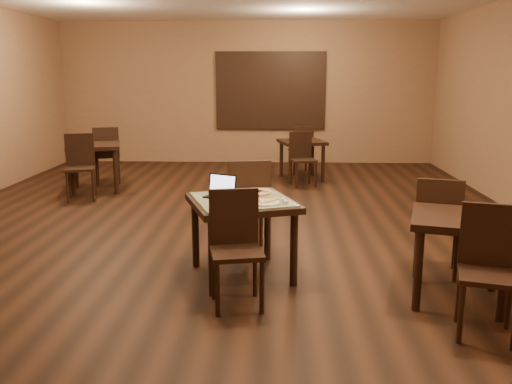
{
  "coord_description": "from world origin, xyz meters",
  "views": [
    {
      "loc": [
        0.66,
        -6.8,
        1.91
      ],
      "look_at": [
        0.46,
        -1.96,
        0.85
      ],
      "focal_mm": 38.0,
      "sensor_mm": 36.0,
      "label": 1
    }
  ],
  "objects_px": {
    "pizza_pan": "(256,193)",
    "other_table_a": "(302,147)",
    "laptop": "(222,191)",
    "other_table_c_chair_far": "(438,221)",
    "other_table_a_chair_near": "(302,155)",
    "other_table_c_chair_near": "(489,262)",
    "tiled_table": "(242,209)",
    "other_table_a_chair_far": "(302,147)",
    "chair_main_near": "(235,241)",
    "chair_main_far": "(248,202)",
    "other_table_c": "(461,231)",
    "other_table_b_chair_far": "(107,152)",
    "other_table_b": "(94,152)",
    "other_table_b_chair_near": "(80,163)"
  },
  "relations": [
    {
      "from": "other_table_a_chair_near",
      "to": "other_table_b",
      "type": "xyz_separation_m",
      "value": [
        -3.45,
        -0.59,
        0.12
      ]
    },
    {
      "from": "pizza_pan",
      "to": "other_table_c_chair_near",
      "type": "height_order",
      "value": "other_table_c_chair_near"
    },
    {
      "from": "laptop",
      "to": "pizza_pan",
      "type": "bearing_deg",
      "value": 48.93
    },
    {
      "from": "other_table_b",
      "to": "other_table_b_chair_near",
      "type": "xyz_separation_m",
      "value": [
        -0.02,
        -0.59,
        -0.08
      ]
    },
    {
      "from": "other_table_b_chair_near",
      "to": "other_table_b_chair_far",
      "type": "bearing_deg",
      "value": 71.68
    },
    {
      "from": "chair_main_far",
      "to": "other_table_a_chair_far",
      "type": "height_order",
      "value": "chair_main_far"
    },
    {
      "from": "other_table_a",
      "to": "other_table_b_chair_far",
      "type": "xyz_separation_m",
      "value": [
        -3.45,
        -0.55,
        -0.03
      ]
    },
    {
      "from": "chair_main_near",
      "to": "laptop",
      "type": "relative_size",
      "value": 2.73
    },
    {
      "from": "laptop",
      "to": "other_table_b_chair_near",
      "type": "distance_m",
      "value": 4.01
    },
    {
      "from": "chair_main_far",
      "to": "pizza_pan",
      "type": "height_order",
      "value": "chair_main_far"
    },
    {
      "from": "chair_main_far",
      "to": "other_table_b_chair_far",
      "type": "relative_size",
      "value": 1.04
    },
    {
      "from": "chair_main_near",
      "to": "other_table_c",
      "type": "distance_m",
      "value": 1.9
    },
    {
      "from": "pizza_pan",
      "to": "other_table_c_chair_near",
      "type": "bearing_deg",
      "value": -36.43
    },
    {
      "from": "other_table_a",
      "to": "other_table_b_chair_near",
      "type": "height_order",
      "value": "other_table_b_chair_near"
    },
    {
      "from": "other_table_b_chair_far",
      "to": "other_table_a",
      "type": "bearing_deg",
      "value": 173.06
    },
    {
      "from": "other_table_a_chair_far",
      "to": "other_table_c",
      "type": "xyz_separation_m",
      "value": [
        1.08,
        -5.98,
        0.1
      ]
    },
    {
      "from": "other_table_c_chair_near",
      "to": "other_table_c_chair_far",
      "type": "bearing_deg",
      "value": 107.95
    },
    {
      "from": "tiled_table",
      "to": "other_table_c_chair_far",
      "type": "relative_size",
      "value": 1.21
    },
    {
      "from": "chair_main_far",
      "to": "other_table_c_chair_far",
      "type": "height_order",
      "value": "chair_main_far"
    },
    {
      "from": "other_table_a",
      "to": "other_table_a_chair_near",
      "type": "distance_m",
      "value": 0.55
    },
    {
      "from": "pizza_pan",
      "to": "other_table_a",
      "type": "bearing_deg",
      "value": 82.03
    },
    {
      "from": "laptop",
      "to": "other_table_c_chair_far",
      "type": "bearing_deg",
      "value": 23.94
    },
    {
      "from": "other_table_a_chair_near",
      "to": "other_table_b_chair_near",
      "type": "distance_m",
      "value": 3.67
    },
    {
      "from": "other_table_a_chair_near",
      "to": "other_table_c_chair_far",
      "type": "relative_size",
      "value": 0.95
    },
    {
      "from": "other_table_a_chair_far",
      "to": "other_table_b",
      "type": "relative_size",
      "value": 0.9
    },
    {
      "from": "pizza_pan",
      "to": "other_table_b_chair_far",
      "type": "relative_size",
      "value": 0.35
    },
    {
      "from": "tiled_table",
      "to": "other_table_c_chair_far",
      "type": "height_order",
      "value": "other_table_c_chair_far"
    },
    {
      "from": "other_table_a",
      "to": "other_table_b_chair_far",
      "type": "bearing_deg",
      "value": 174.15
    },
    {
      "from": "pizza_pan",
      "to": "other_table_a_chair_near",
      "type": "bearing_deg",
      "value": 81.29
    },
    {
      "from": "other_table_a_chair_far",
      "to": "other_table_c_chair_far",
      "type": "relative_size",
      "value": 0.95
    },
    {
      "from": "other_table_c",
      "to": "other_table_c_chair_near",
      "type": "bearing_deg",
      "value": -72.05
    },
    {
      "from": "chair_main_near",
      "to": "laptop",
      "type": "height_order",
      "value": "chair_main_near"
    },
    {
      "from": "laptop",
      "to": "other_table_c",
      "type": "height_order",
      "value": "laptop"
    },
    {
      "from": "other_table_c_chair_near",
      "to": "other_table_b_chair_near",
      "type": "bearing_deg",
      "value": 152.82
    },
    {
      "from": "other_table_b",
      "to": "other_table_c_chair_near",
      "type": "distance_m",
      "value": 6.69
    },
    {
      "from": "other_table_c_chair_far",
      "to": "other_table_a_chair_near",
      "type": "bearing_deg",
      "value": -60.13
    },
    {
      "from": "other_table_a",
      "to": "tiled_table",
      "type": "bearing_deg",
      "value": -113.82
    },
    {
      "from": "laptop",
      "to": "other_table_b_chair_far",
      "type": "distance_m",
      "value": 4.95
    },
    {
      "from": "pizza_pan",
      "to": "other_table_c",
      "type": "bearing_deg",
      "value": -22.98
    },
    {
      "from": "chair_main_far",
      "to": "laptop",
      "type": "distance_m",
      "value": 0.6
    },
    {
      "from": "other_table_b_chair_far",
      "to": "other_table_c_chair_far",
      "type": "xyz_separation_m",
      "value": [
        4.52,
        -4.32,
        -0.02
      ]
    },
    {
      "from": "other_table_a_chair_near",
      "to": "other_table_b",
      "type": "height_order",
      "value": "other_table_a_chair_near"
    },
    {
      "from": "chair_main_near",
      "to": "chair_main_far",
      "type": "bearing_deg",
      "value": 77.1
    },
    {
      "from": "laptop",
      "to": "other_table_a",
      "type": "bearing_deg",
      "value": 103.45
    },
    {
      "from": "chair_main_far",
      "to": "other_table_a",
      "type": "xyz_separation_m",
      "value": [
        0.76,
        4.32,
        0.01
      ]
    },
    {
      "from": "other_table_c_chair_near",
      "to": "other_table_b",
      "type": "bearing_deg",
      "value": 148.97
    },
    {
      "from": "other_table_b_chair_far",
      "to": "other_table_a_chair_near",
      "type": "bearing_deg",
      "value": 164.12
    },
    {
      "from": "other_table_c_chair_near",
      "to": "chair_main_near",
      "type": "bearing_deg",
      "value": -177.75
    },
    {
      "from": "tiled_table",
      "to": "other_table_a_chair_near",
      "type": "height_order",
      "value": "other_table_a_chair_near"
    },
    {
      "from": "pizza_pan",
      "to": "other_table_a",
      "type": "xyz_separation_m",
      "value": [
        0.66,
        4.69,
        -0.17
      ]
    }
  ]
}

